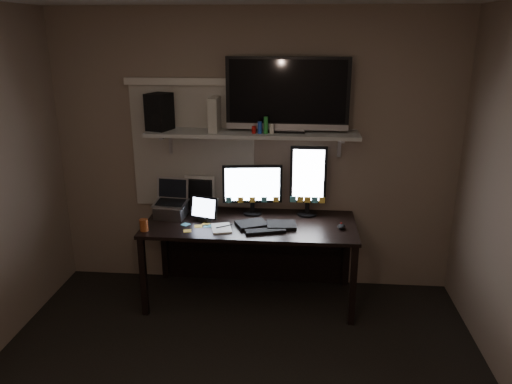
# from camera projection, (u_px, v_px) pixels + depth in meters

# --- Properties ---
(back_wall) EXTENTS (3.60, 0.00, 3.60)m
(back_wall) POSITION_uv_depth(u_px,v_px,m) (254.00, 153.00, 4.46)
(back_wall) COLOR #7D695A
(back_wall) RESTS_ON floor
(window_blinds) EXTENTS (1.10, 0.02, 1.10)m
(window_blinds) POSITION_uv_depth(u_px,v_px,m) (193.00, 147.00, 4.48)
(window_blinds) COLOR #B7B1A4
(window_blinds) RESTS_ON back_wall
(desk) EXTENTS (1.80, 0.75, 0.73)m
(desk) POSITION_uv_depth(u_px,v_px,m) (252.00, 236.00, 4.44)
(desk) COLOR black
(desk) RESTS_ON floor
(wall_shelf) EXTENTS (1.80, 0.35, 0.03)m
(wall_shelf) POSITION_uv_depth(u_px,v_px,m) (252.00, 134.00, 4.23)
(wall_shelf) COLOR #A8A8A3
(wall_shelf) RESTS_ON back_wall
(monitor_landscape) EXTENTS (0.53, 0.12, 0.46)m
(monitor_landscape) POSITION_uv_depth(u_px,v_px,m) (252.00, 189.00, 4.40)
(monitor_landscape) COLOR black
(monitor_landscape) RESTS_ON desk
(monitor_portrait) EXTENTS (0.32, 0.07, 0.63)m
(monitor_portrait) POSITION_uv_depth(u_px,v_px,m) (308.00, 181.00, 4.36)
(monitor_portrait) COLOR black
(monitor_portrait) RESTS_ON desk
(keyboard) EXTENTS (0.54, 0.33, 0.03)m
(keyboard) POSITION_uv_depth(u_px,v_px,m) (266.00, 225.00, 4.18)
(keyboard) COLOR black
(keyboard) RESTS_ON desk
(mouse) EXTENTS (0.08, 0.11, 0.04)m
(mouse) POSITION_uv_depth(u_px,v_px,m) (341.00, 226.00, 4.14)
(mouse) COLOR black
(mouse) RESTS_ON desk
(notepad) EXTENTS (0.21, 0.25, 0.01)m
(notepad) POSITION_uv_depth(u_px,v_px,m) (221.00, 228.00, 4.13)
(notepad) COLOR silver
(notepad) RESTS_ON desk
(tablet) EXTENTS (0.27, 0.18, 0.22)m
(tablet) POSITION_uv_depth(u_px,v_px,m) (204.00, 209.00, 4.28)
(tablet) COLOR black
(tablet) RESTS_ON desk
(file_sorter) EXTENTS (0.25, 0.14, 0.31)m
(file_sorter) POSITION_uv_depth(u_px,v_px,m) (200.00, 193.00, 4.56)
(file_sorter) COLOR black
(file_sorter) RESTS_ON desk
(laptop) EXTENTS (0.31, 0.26, 0.32)m
(laptop) POSITION_uv_depth(u_px,v_px,m) (170.00, 200.00, 4.35)
(laptop) COLOR #AAAAAF
(laptop) RESTS_ON desk
(cup) EXTENTS (0.08, 0.08, 0.10)m
(cup) POSITION_uv_depth(u_px,v_px,m) (144.00, 225.00, 4.08)
(cup) COLOR brown
(cup) RESTS_ON desk
(sticky_notes) EXTENTS (0.29, 0.22, 0.00)m
(sticky_notes) POSITION_uv_depth(u_px,v_px,m) (195.00, 227.00, 4.17)
(sticky_notes) COLOR yellow
(sticky_notes) RESTS_ON desk
(tv) EXTENTS (1.03, 0.21, 0.62)m
(tv) POSITION_uv_depth(u_px,v_px,m) (287.00, 95.00, 4.15)
(tv) COLOR black
(tv) RESTS_ON wall_shelf
(game_console) EXTENTS (0.07, 0.24, 0.28)m
(game_console) POSITION_uv_depth(u_px,v_px,m) (215.00, 114.00, 4.23)
(game_console) COLOR beige
(game_console) RESTS_ON wall_shelf
(speaker) EXTENTS (0.23, 0.25, 0.31)m
(speaker) POSITION_uv_depth(u_px,v_px,m) (159.00, 112.00, 4.26)
(speaker) COLOR black
(speaker) RESTS_ON wall_shelf
(bottles) EXTENTS (0.23, 0.08, 0.14)m
(bottles) POSITION_uv_depth(u_px,v_px,m) (263.00, 125.00, 4.13)
(bottles) COLOR #A50F0C
(bottles) RESTS_ON wall_shelf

